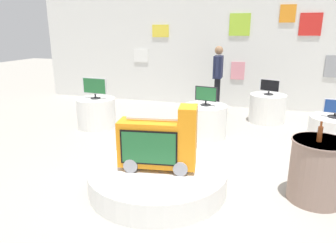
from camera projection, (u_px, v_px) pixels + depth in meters
ground_plane at (186, 178)px, 4.44m from camera, size 30.00×30.00×0.00m
back_wall_display at (229, 52)px, 8.17m from camera, size 10.90×0.13×2.90m
main_display_pedestal at (158, 178)px, 4.09m from camera, size 1.80×1.80×0.30m
novelty_firetruck_tv at (159, 144)px, 3.94m from camera, size 1.02×0.50×0.84m
display_pedestal_left_rear at (97, 113)px, 6.63m from camera, size 0.81×0.81×0.63m
tv_on_left_rear at (95, 87)px, 6.46m from camera, size 0.57×0.21×0.44m
display_pedestal_center_rear at (332, 135)px, 5.25m from camera, size 0.78×0.78×0.63m
tv_on_center_rear at (336, 108)px, 5.11m from camera, size 0.39×0.22×0.31m
display_pedestal_right_rear at (205, 121)px, 6.05m from camera, size 0.83×0.83×0.63m
tv_on_right_rear at (206, 95)px, 5.90m from camera, size 0.43×0.19×0.36m
display_pedestal_far_right at (267, 108)px, 7.02m from camera, size 0.79×0.79×0.63m
tv_on_far_right at (269, 87)px, 6.87m from camera, size 0.42×0.20×0.34m
side_table_round at (317, 170)px, 3.76m from camera, size 0.67×0.67×0.78m
bottle_on_side_table at (320, 133)px, 3.60m from camera, size 0.06×0.06×0.24m
shopper_browsing_near_truck at (218, 75)px, 7.55m from camera, size 0.21×0.56×1.65m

